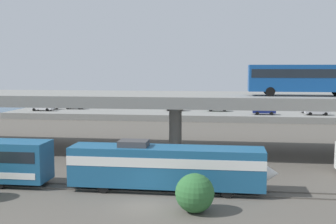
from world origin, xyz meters
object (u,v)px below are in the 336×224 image
parked_car_0 (311,109)px  parked_car_3 (218,107)px  parked_car_1 (42,107)px  parked_car_7 (49,106)px  parked_car_6 (317,111)px  parked_car_2 (175,107)px  train_locomotive (176,165)px  parked_car_4 (264,111)px  parked_car_5 (75,105)px  transit_bus_on_overpass (304,77)px

parked_car_0 → parked_car_3: (-18.36, 1.10, 0.00)m
parked_car_1 → parked_car_7: bearing=87.4°
parked_car_3 → parked_car_6: 19.30m
parked_car_2 → parked_car_3: bearing=-178.4°
parked_car_6 → train_locomotive: bearing=-113.6°
parked_car_0 → parked_car_7: bearing=179.5°
parked_car_4 → parked_car_5: 40.03m
transit_bus_on_overpass → parked_car_1: bearing=142.4°
parked_car_2 → parked_car_6: 27.86m
parked_car_3 → parked_car_6: size_ratio=0.97×
train_locomotive → parked_car_6: bearing=66.4°
parked_car_1 → parked_car_4: bearing=-1.7°
parked_car_1 → parked_car_3: (36.27, 3.99, -0.00)m
parked_car_3 → transit_bus_on_overpass: bearing=104.1°
parked_car_6 → parked_car_7: 54.97m
parked_car_1 → parked_car_2: (27.48, 3.74, -0.00)m
parked_car_0 → parked_car_5: size_ratio=1.02×
train_locomotive → parked_car_2: 53.70m
parked_car_2 → parked_car_4: same height
parked_car_0 → parked_car_6: same height
parked_car_3 → parked_car_7: 36.13m
parked_car_4 → parked_car_7: same height
parked_car_6 → parked_car_7: bearing=175.7°
train_locomotive → parked_car_3: size_ratio=3.88×
parked_car_1 → parked_car_5: size_ratio=1.09×
parked_car_0 → parked_car_5: same height
parked_car_4 → train_locomotive: bearing=-103.3°
parked_car_5 → parked_car_0: bearing=178.1°
parked_car_3 → parked_car_1: bearing=6.3°
train_locomotive → parked_car_5: bearing=117.5°
train_locomotive → parked_car_1: train_locomotive is taller
transit_bus_on_overpass → parked_car_2: transit_bus_on_overpass is taller
train_locomotive → parked_car_3: bearing=87.2°
parked_car_0 → parked_car_5: bearing=178.1°
transit_bus_on_overpass → parked_car_1: transit_bus_on_overpass is taller
parked_car_3 → parked_car_6: (18.69, -4.80, -0.00)m
transit_bus_on_overpass → parked_car_2: (-18.72, 39.33, -7.14)m
parked_car_0 → parked_car_5: 49.18m
train_locomotive → parked_car_4: 49.63m
parked_car_2 → parked_car_7: 27.33m
train_locomotive → parked_car_3: train_locomotive is taller
parked_car_3 → parked_car_7: size_ratio=1.05×
parked_car_0 → parked_car_2: (-27.15, 0.85, 0.00)m
transit_bus_on_overpass → parked_car_0: transit_bus_on_overpass is taller
train_locomotive → parked_car_3: 53.65m
parked_car_2 → parked_car_5: bearing=-2.0°
parked_car_2 → parked_car_4: size_ratio=1.00×
parked_car_4 → parked_car_7: 45.17m
parked_car_1 → parked_car_4: 45.10m
train_locomotive → parked_car_6: size_ratio=3.76×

